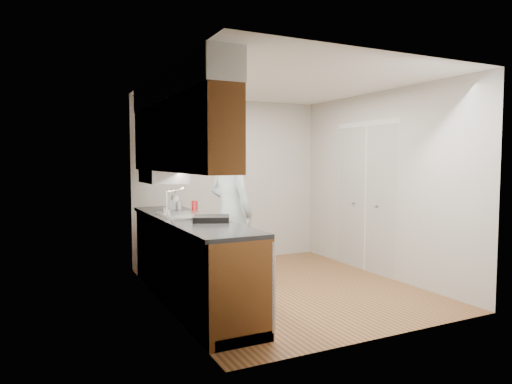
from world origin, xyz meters
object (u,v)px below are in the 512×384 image
person (230,203)px  steel_can (179,206)px  dish_rack (211,219)px  soap_bottle_c (173,203)px  soap_bottle_b (173,203)px  soda_can (195,206)px  soap_bottle_a (176,201)px

person → steel_can: (-0.56, 0.29, -0.05)m
dish_rack → soap_bottle_c: bearing=115.5°
soap_bottle_b → steel_can: (0.04, -0.12, -0.04)m
steel_can → dish_rack: 1.02m
soda_can → steel_can: soda_can is taller
person → soap_bottle_b: size_ratio=10.09×
soap_bottle_a → steel_can: (0.02, -0.09, -0.06)m
soap_bottle_a → soap_bottle_c: 0.16m
soap_bottle_b → soap_bottle_c: 0.13m
soap_bottle_b → dish_rack: 1.14m
steel_can → person: bearing=-27.7°
soap_bottle_a → dish_rack: size_ratio=0.68×
soda_can → soap_bottle_c: bearing=122.6°
soap_bottle_b → soap_bottle_c: soap_bottle_b is taller
soda_can → person: bearing=-32.2°
soap_bottle_a → soda_can: 0.25m
soap_bottle_b → soda_can: (0.23, -0.18, -0.04)m
soap_bottle_a → dish_rack: soap_bottle_a is taller
soap_bottle_b → steel_can: 0.14m
person → soap_bottle_c: 0.79m
soap_bottle_b → steel_can: size_ratio=1.60×
soda_can → steel_can: 0.19m
soap_bottle_c → steel_can: bearing=-87.3°
dish_rack → soda_can: bearing=104.8°
person → dish_rack: bearing=121.3°
person → soap_bottle_a: 0.69m
soap_bottle_a → soap_bottle_b: bearing=127.0°
soap_bottle_a → soda_can: soap_bottle_a is taller
soap_bottle_b → soap_bottle_c: size_ratio=1.13×
soap_bottle_a → soda_can: bearing=-36.0°
soda_can → steel_can: (-0.18, 0.06, -0.00)m
steel_can → soda_can: bearing=-17.1°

